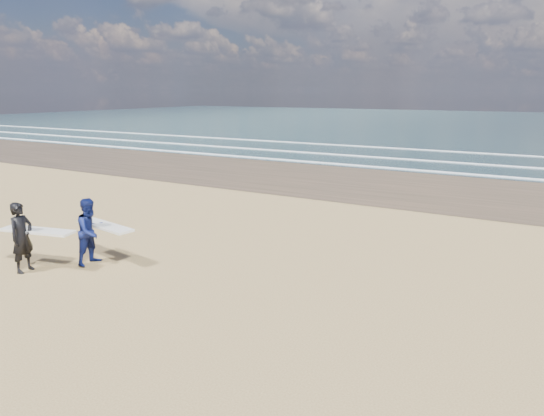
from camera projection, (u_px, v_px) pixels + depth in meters
The scene contains 2 objects.
surfer_near at pixel (23, 237), 13.46m from camera, with size 2.26×1.26×1.99m.
surfer_far at pixel (92, 231), 14.09m from camera, with size 2.26×1.27×1.96m.
Camera 1 is at (10.82, -8.15, 4.97)m, focal length 32.00 mm.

